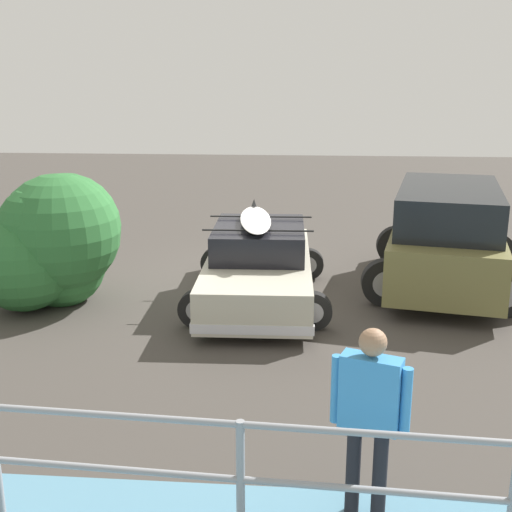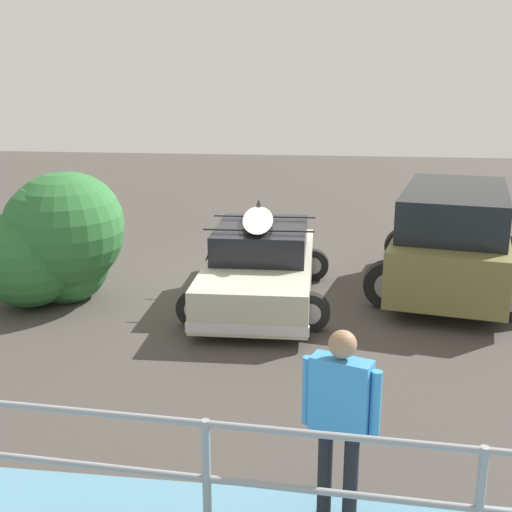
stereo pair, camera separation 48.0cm
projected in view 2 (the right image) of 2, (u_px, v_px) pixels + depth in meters
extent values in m
cube|color=#423D38|center=(242.00, 289.00, 11.61)|extent=(44.00, 44.00, 0.02)
cube|color=#B7B29E|center=(261.00, 274.00, 10.87)|extent=(1.83, 4.20, 0.63)
cube|color=black|center=(261.00, 239.00, 10.88)|extent=(1.56, 2.04, 0.48)
cube|color=silver|center=(247.00, 329.00, 8.96)|extent=(1.75, 0.15, 0.14)
cube|color=silver|center=(270.00, 254.00, 12.88)|extent=(1.75, 0.15, 0.14)
cylinder|color=black|center=(310.00, 312.00, 9.59)|extent=(0.59, 0.18, 0.59)
cylinder|color=#99999E|center=(310.00, 312.00, 9.59)|extent=(0.32, 0.19, 0.32)
cylinder|color=black|center=(196.00, 308.00, 9.76)|extent=(0.59, 0.18, 0.59)
cylinder|color=#99999E|center=(196.00, 308.00, 9.76)|extent=(0.32, 0.19, 0.32)
cylinder|color=black|center=(313.00, 265.00, 12.07)|extent=(0.59, 0.18, 0.59)
cylinder|color=#99999E|center=(313.00, 265.00, 12.07)|extent=(0.32, 0.19, 0.32)
cylinder|color=black|center=(221.00, 262.00, 12.24)|extent=(0.59, 0.18, 0.59)
cylinder|color=#99999E|center=(221.00, 262.00, 12.24)|extent=(0.32, 0.19, 0.32)
cylinder|color=black|center=(258.00, 231.00, 10.28)|extent=(1.80, 0.08, 0.03)
cylinder|color=black|center=(264.00, 217.00, 11.33)|extent=(1.80, 0.08, 0.03)
ellipsoid|color=white|center=(258.00, 219.00, 10.84)|extent=(0.76, 2.29, 0.09)
cone|color=black|center=(259.00, 203.00, 11.67)|extent=(0.10, 0.10, 0.14)
cube|color=brown|center=(451.00, 252.00, 11.36)|extent=(2.64, 4.57, 0.90)
cube|color=black|center=(455.00, 208.00, 11.15)|extent=(2.31, 3.61, 0.70)
cylinder|color=black|center=(456.00, 221.00, 13.38)|extent=(0.74, 0.32, 0.72)
cylinder|color=black|center=(509.00, 296.00, 9.97)|extent=(0.80, 0.22, 0.80)
cylinder|color=#99999E|center=(509.00, 296.00, 9.97)|extent=(0.44, 0.23, 0.44)
cylinder|color=black|center=(387.00, 284.00, 10.55)|extent=(0.80, 0.22, 0.80)
cylinder|color=#99999E|center=(387.00, 284.00, 10.55)|extent=(0.44, 0.23, 0.44)
cylinder|color=black|center=(503.00, 255.00, 12.32)|extent=(0.80, 0.22, 0.80)
cylinder|color=#99999E|center=(503.00, 255.00, 12.32)|extent=(0.44, 0.23, 0.44)
cylinder|color=black|center=(404.00, 247.00, 12.90)|extent=(0.80, 0.22, 0.80)
cylinder|color=#99999E|center=(404.00, 247.00, 12.90)|extent=(0.44, 0.23, 0.44)
cylinder|color=black|center=(351.00, 479.00, 5.34)|extent=(0.12, 0.12, 0.85)
cylinder|color=black|center=(325.00, 471.00, 5.44)|extent=(0.12, 0.12, 0.85)
cube|color=#3D8ED1|center=(341.00, 395.00, 5.20)|extent=(0.53, 0.35, 0.64)
sphere|color=#9E7556|center=(343.00, 344.00, 5.08)|extent=(0.23, 0.23, 0.23)
cylinder|color=#3D8ED1|center=(375.00, 406.00, 5.07)|extent=(0.09, 0.09, 0.60)
cylinder|color=#3D8ED1|center=(307.00, 390.00, 5.33)|extent=(0.09, 0.09, 0.60)
cylinder|color=gray|center=(207.00, 485.00, 5.03)|extent=(0.07, 0.07, 1.13)
cylinder|color=gray|center=(80.00, 411.00, 5.07)|extent=(10.19, 0.62, 0.06)
cylinder|color=gray|center=(85.00, 465.00, 5.19)|extent=(10.19, 0.62, 0.06)
cylinder|color=#4C3828|center=(68.00, 287.00, 11.05)|extent=(0.35, 0.35, 0.39)
sphere|color=#2D6B33|center=(47.00, 226.00, 10.45)|extent=(1.43, 1.43, 1.43)
sphere|color=#2D6B33|center=(28.00, 258.00, 10.50)|extent=(1.64, 1.64, 1.64)
sphere|color=#2D6B33|center=(65.00, 241.00, 10.84)|extent=(1.37, 1.37, 1.37)
sphere|color=#2D6B33|center=(65.00, 231.00, 10.64)|extent=(1.95, 1.95, 1.95)
sphere|color=#2D6B33|center=(71.00, 225.00, 10.81)|extent=(1.79, 1.79, 1.79)
sphere|color=#2D6B33|center=(66.00, 261.00, 10.93)|extent=(1.48, 1.48, 1.48)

